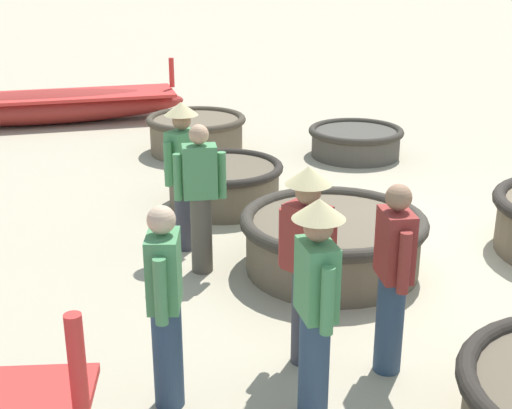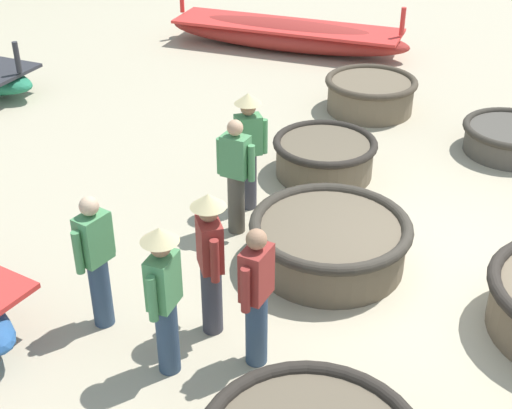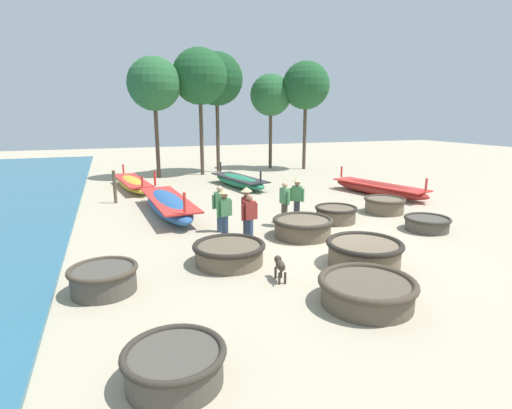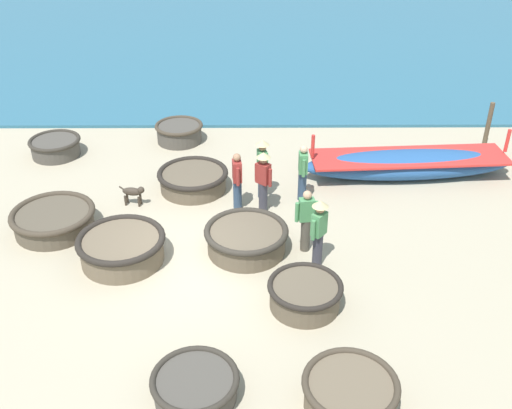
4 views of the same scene
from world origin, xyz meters
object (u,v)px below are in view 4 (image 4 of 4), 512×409
at_px(coracle_center, 55,146).
at_px(coracle_tilted, 195,385).
at_px(fisherman_crouching, 319,229).
at_px(fisherman_hauling, 306,219).
at_px(dog, 134,192).
at_px(mooring_post_inland, 488,125).
at_px(fisherman_by_coracle, 237,180).
at_px(coracle_front_left, 193,179).
at_px(fisherman_standing_right, 263,178).
at_px(long_boat_green_hull, 408,164).
at_px(coracle_far_left, 246,238).
at_px(coracle_weathered, 350,393).
at_px(fisherman_standing_left, 262,165).
at_px(coracle_nearest, 179,132).
at_px(fisherman_with_hat, 303,171).
at_px(coracle_beside_post, 122,247).
at_px(coracle_upturned, 54,219).
at_px(coracle_front_right, 305,294).

height_order(coracle_center, coracle_tilted, coracle_center).
relative_size(fisherman_crouching, fisherman_hauling, 1.06).
relative_size(dog, mooring_post_inland, 0.47).
bearing_deg(fisherman_by_coracle, coracle_front_left, -129.23).
height_order(fisherman_standing_right, dog, fisherman_standing_right).
xyz_separation_m(long_boat_green_hull, fisherman_hauling, (3.59, -3.17, 0.45)).
relative_size(coracle_far_left, coracle_weathered, 1.20).
bearing_deg(mooring_post_inland, coracle_front_left, -73.41).
distance_m(coracle_center, fisherman_hauling, 8.76).
bearing_deg(fisherman_standing_left, coracle_center, -112.19).
distance_m(coracle_nearest, fisherman_hauling, 6.96).
height_order(coracle_tilted, dog, dog).
distance_m(coracle_tilted, fisherman_hauling, 4.88).
relative_size(long_boat_green_hull, fisherman_standing_left, 3.61).
xyz_separation_m(fisherman_with_hat, dog, (0.26, -4.39, -0.46)).
bearing_deg(fisherman_standing_right, coracle_far_left, -13.18).
height_order(coracle_tilted, coracle_beside_post, coracle_beside_post).
distance_m(coracle_weathered, fisherman_with_hat, 6.90).
xyz_separation_m(fisherman_standing_right, fisherman_by_coracle, (-0.13, -0.66, -0.12)).
bearing_deg(coracle_beside_post, coracle_far_left, 97.64).
distance_m(coracle_upturned, coracle_beside_post, 2.28).
height_order(coracle_far_left, dog, coracle_far_left).
height_order(fisherman_crouching, dog, fisherman_crouching).
bearing_deg(coracle_weathered, fisherman_hauling, -175.08).
height_order(coracle_front_left, long_boat_green_hull, long_boat_green_hull).
bearing_deg(mooring_post_inland, long_boat_green_hull, -56.05).
bearing_deg(mooring_post_inland, dog, -71.50).
xyz_separation_m(fisherman_with_hat, fisherman_by_coracle, (0.45, -1.69, 0.00)).
distance_m(fisherman_with_hat, fisherman_standing_left, 1.07).
relative_size(coracle_beside_post, mooring_post_inland, 1.37).
bearing_deg(coracle_nearest, fisherman_with_hat, 44.75).
relative_size(coracle_front_left, fisherman_standing_left, 1.15).
distance_m(fisherman_standing_left, mooring_post_inland, 7.62).
bearing_deg(fisherman_with_hat, fisherman_standing_right, -60.76).
height_order(coracle_nearest, fisherman_standing_right, fisherman_standing_right).
height_order(coracle_center, fisherman_by_coracle, fisherman_by_coracle).
bearing_deg(fisherman_standing_left, fisherman_hauling, 21.39).
relative_size(coracle_front_left, fisherman_hauling, 1.23).
bearing_deg(fisherman_hauling, coracle_center, -124.79).
height_order(coracle_front_left, fisherman_by_coracle, fisherman_by_coracle).
distance_m(coracle_center, fisherman_by_coracle, 6.41).
relative_size(fisherman_standing_right, dog, 2.45).
distance_m(coracle_nearest, fisherman_with_hat, 5.17).
height_order(coracle_center, long_boat_green_hull, long_boat_green_hull).
relative_size(coracle_tilted, mooring_post_inland, 1.04).
height_order(fisherman_hauling, dog, fisherman_hauling).
bearing_deg(coracle_far_left, coracle_front_right, 31.52).
relative_size(coracle_far_left, fisherman_standing_right, 1.17).
distance_m(coracle_upturned, fisherman_hauling, 6.14).
relative_size(coracle_center, coracle_tilted, 1.01).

